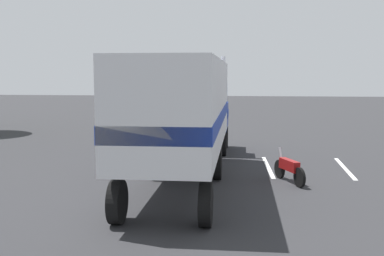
{
  "coord_description": "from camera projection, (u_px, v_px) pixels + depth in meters",
  "views": [
    {
      "loc": [
        -22.44,
        -2.58,
        3.68
      ],
      "look_at": [
        -4.27,
        -0.49,
        1.6
      ],
      "focal_mm": 43.8,
      "sensor_mm": 36.0,
      "label": 1
    }
  ],
  "objects": [
    {
      "name": "lane_stripe_mid",
      "position": [
        345.0,
        168.0,
        18.51
      ],
      "size": [
        4.4,
        0.29,
        0.01
      ],
      "primitive_type": "cube",
      "rotation": [
        0.0,
        0.0,
        -0.03
      ],
      "color": "silver",
      "rests_on": "ground_plane"
    },
    {
      "name": "lane_stripe_near",
      "position": [
        268.0,
        167.0,
        18.79
      ],
      "size": [
        4.4,
        0.36,
        0.01
      ],
      "primitive_type": "cube",
      "rotation": [
        0.0,
        0.0,
        0.04
      ],
      "color": "silver",
      "rests_on": "ground_plane"
    },
    {
      "name": "motorcycle",
      "position": [
        289.0,
        169.0,
        16.03
      ],
      "size": [
        1.99,
        0.9,
        1.12
      ],
      "color": "black",
      "rests_on": "ground_plane"
    },
    {
      "name": "person_bystander",
      "position": [
        114.0,
        151.0,
        17.16
      ],
      "size": [
        0.4,
        0.48,
        1.63
      ],
      "color": "black",
      "rests_on": "ground_plane"
    },
    {
      "name": "ground_plane",
      "position": [
        192.0,
        151.0,
        22.85
      ],
      "size": [
        120.0,
        120.0,
        0.0
      ],
      "primitive_type": "plane",
      "color": "#2D2D30"
    },
    {
      "name": "semi_truck",
      "position": [
        186.0,
        108.0,
        16.54
      ],
      "size": [
        14.2,
        3.04,
        4.5
      ],
      "color": "#193399",
      "rests_on": "ground_plane"
    }
  ]
}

